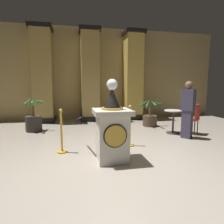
{
  "coord_description": "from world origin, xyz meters",
  "views": [
    {
      "loc": [
        -0.78,
        -3.81,
        1.55
      ],
      "look_at": [
        -0.01,
        -0.05,
        1.02
      ],
      "focal_mm": 30.87,
      "sensor_mm": 36.0,
      "label": 1
    }
  ],
  "objects_px": {
    "stanchion_near": "(130,132)",
    "stanchion_far": "(62,137)",
    "potted_palm_left": "(34,121)",
    "potted_palm_right": "(150,118)",
    "pedestal_clock": "(112,129)",
    "cafe_table": "(173,119)",
    "bystander_guest": "(188,108)",
    "cafe_chair_red": "(194,116)"
  },
  "relations": [
    {
      "from": "stanchion_near",
      "to": "stanchion_far",
      "type": "bearing_deg",
      "value": -174.36
    },
    {
      "from": "potted_palm_left",
      "to": "potted_palm_right",
      "type": "xyz_separation_m",
      "value": [
        4.2,
        -0.0,
        -0.03
      ]
    },
    {
      "from": "pedestal_clock",
      "to": "stanchion_near",
      "type": "xyz_separation_m",
      "value": [
        0.65,
        0.89,
        -0.29
      ]
    },
    {
      "from": "stanchion_near",
      "to": "cafe_table",
      "type": "height_order",
      "value": "stanchion_near"
    },
    {
      "from": "potted_palm_left",
      "to": "cafe_table",
      "type": "xyz_separation_m",
      "value": [
        4.49,
        -1.22,
        0.14
      ]
    },
    {
      "from": "potted_palm_right",
      "to": "bystander_guest",
      "type": "distance_m",
      "value": 1.96
    },
    {
      "from": "stanchion_far",
      "to": "pedestal_clock",
      "type": "bearing_deg",
      "value": -34.61
    },
    {
      "from": "potted_palm_left",
      "to": "bystander_guest",
      "type": "height_order",
      "value": "bystander_guest"
    },
    {
      "from": "stanchion_near",
      "to": "cafe_table",
      "type": "distance_m",
      "value": 2.01
    },
    {
      "from": "stanchion_far",
      "to": "bystander_guest",
      "type": "height_order",
      "value": "bystander_guest"
    },
    {
      "from": "stanchion_near",
      "to": "cafe_chair_red",
      "type": "bearing_deg",
      "value": 17.75
    },
    {
      "from": "stanchion_far",
      "to": "bystander_guest",
      "type": "relative_size",
      "value": 0.61
    },
    {
      "from": "potted_palm_left",
      "to": "cafe_chair_red",
      "type": "bearing_deg",
      "value": -15.75
    },
    {
      "from": "pedestal_clock",
      "to": "cafe_table",
      "type": "xyz_separation_m",
      "value": [
        2.4,
        1.85,
        -0.17
      ]
    },
    {
      "from": "pedestal_clock",
      "to": "stanchion_near",
      "type": "height_order",
      "value": "pedestal_clock"
    },
    {
      "from": "potted_palm_left",
      "to": "cafe_chair_red",
      "type": "xyz_separation_m",
      "value": [
        5.09,
        -1.43,
        0.23
      ]
    },
    {
      "from": "stanchion_near",
      "to": "stanchion_far",
      "type": "xyz_separation_m",
      "value": [
        -1.69,
        -0.17,
        -0.01
      ]
    },
    {
      "from": "stanchion_far",
      "to": "cafe_table",
      "type": "bearing_deg",
      "value": 18.15
    },
    {
      "from": "potted_palm_right",
      "to": "cafe_chair_red",
      "type": "xyz_separation_m",
      "value": [
        0.89,
        -1.43,
        0.26
      ]
    },
    {
      "from": "stanchion_far",
      "to": "stanchion_near",
      "type": "bearing_deg",
      "value": 5.64
    },
    {
      "from": "stanchion_near",
      "to": "potted_palm_right",
      "type": "distance_m",
      "value": 2.63
    },
    {
      "from": "stanchion_near",
      "to": "cafe_table",
      "type": "bearing_deg",
      "value": 28.73
    },
    {
      "from": "stanchion_near",
      "to": "potted_palm_left",
      "type": "height_order",
      "value": "potted_palm_left"
    },
    {
      "from": "pedestal_clock",
      "to": "stanchion_near",
      "type": "distance_m",
      "value": 1.13
    },
    {
      "from": "cafe_chair_red",
      "to": "bystander_guest",
      "type": "bearing_deg",
      "value": -141.23
    },
    {
      "from": "pedestal_clock",
      "to": "potted_palm_left",
      "type": "distance_m",
      "value": 3.73
    },
    {
      "from": "stanchion_near",
      "to": "cafe_table",
      "type": "relative_size",
      "value": 1.39
    },
    {
      "from": "stanchion_far",
      "to": "potted_palm_left",
      "type": "xyz_separation_m",
      "value": [
        -1.04,
        2.35,
        -0.01
      ]
    },
    {
      "from": "potted_palm_right",
      "to": "bystander_guest",
      "type": "relative_size",
      "value": 0.65
    },
    {
      "from": "potted_palm_right",
      "to": "pedestal_clock",
      "type": "bearing_deg",
      "value": -124.5
    },
    {
      "from": "cafe_chair_red",
      "to": "pedestal_clock",
      "type": "bearing_deg",
      "value": -151.34
    },
    {
      "from": "stanchion_near",
      "to": "bystander_guest",
      "type": "distance_m",
      "value": 1.96
    },
    {
      "from": "pedestal_clock",
      "to": "potted_palm_right",
      "type": "relative_size",
      "value": 1.56
    },
    {
      "from": "stanchion_near",
      "to": "cafe_table",
      "type": "xyz_separation_m",
      "value": [
        1.76,
        0.96,
        0.11
      ]
    },
    {
      "from": "pedestal_clock",
      "to": "potted_palm_right",
      "type": "xyz_separation_m",
      "value": [
        2.11,
        3.07,
        -0.34
      ]
    },
    {
      "from": "potted_palm_right",
      "to": "stanchion_near",
      "type": "bearing_deg",
      "value": -123.83
    },
    {
      "from": "cafe_table",
      "to": "stanchion_far",
      "type": "bearing_deg",
      "value": -161.85
    },
    {
      "from": "cafe_table",
      "to": "potted_palm_left",
      "type": "bearing_deg",
      "value": 164.74
    },
    {
      "from": "stanchion_far",
      "to": "cafe_table",
      "type": "xyz_separation_m",
      "value": [
        3.44,
        1.13,
        0.13
      ]
    },
    {
      "from": "stanchion_far",
      "to": "potted_palm_right",
      "type": "relative_size",
      "value": 0.95
    },
    {
      "from": "stanchion_near",
      "to": "potted_palm_left",
      "type": "xyz_separation_m",
      "value": [
        -2.73,
        2.19,
        -0.03
      ]
    },
    {
      "from": "stanchion_far",
      "to": "potted_palm_left",
      "type": "relative_size",
      "value": 0.87
    }
  ]
}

